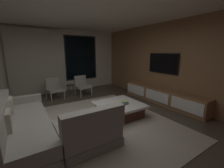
{
  "coord_description": "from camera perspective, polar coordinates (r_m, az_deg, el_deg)",
  "views": [
    {
      "loc": [
        -1.21,
        -3.02,
        1.73
      ],
      "look_at": [
        0.98,
        0.39,
        0.83
      ],
      "focal_mm": 23.33,
      "sensor_mm": 36.0,
      "label": 1
    }
  ],
  "objects": [
    {
      "name": "mounted_tv",
      "position": [
        5.31,
        19.32,
        7.65
      ],
      "size": [
        0.05,
        1.17,
        0.67
      ],
      "color": "black"
    },
    {
      "name": "media_wall",
      "position": [
        5.25,
        22.21,
        7.38
      ],
      "size": [
        0.12,
        7.8,
        2.7
      ],
      "color": "#8E6642",
      "rests_on": "floor"
    },
    {
      "name": "coffee_table",
      "position": [
        4.06,
        2.7,
        -9.89
      ],
      "size": [
        1.16,
        1.16,
        0.36
      ],
      "color": "#4B281C",
      "rests_on": "floor"
    },
    {
      "name": "area_rug",
      "position": [
        3.74,
        -4.18,
        -15.07
      ],
      "size": [
        3.2,
        3.8,
        0.01
      ],
      "primitive_type": "cube",
      "color": "#ADA391",
      "rests_on": "floor"
    },
    {
      "name": "media_console",
      "position": [
        5.24,
        18.92,
        -4.61
      ],
      "size": [
        0.46,
        3.1,
        0.52
      ],
      "color": "#8E6642",
      "rests_on": "floor"
    },
    {
      "name": "sectional_couch",
      "position": [
        3.28,
        -26.37,
        -15.0
      ],
      "size": [
        1.98,
        2.5,
        0.82
      ],
      "color": "gray",
      "rests_on": "floor"
    },
    {
      "name": "accent_chair_by_curtain",
      "position": [
        5.85,
        -21.79,
        -1.25
      ],
      "size": [
        0.63,
        0.64,
        0.78
      ],
      "color": "#B2ADA0",
      "rests_on": "floor"
    },
    {
      "name": "back_wall_with_window",
      "position": [
        6.75,
        -23.0,
        8.19
      ],
      "size": [
        6.6,
        0.3,
        2.7
      ],
      "color": "silver",
      "rests_on": "floor"
    },
    {
      "name": "accent_chair_near_window",
      "position": [
        6.04,
        -11.66,
        -0.19
      ],
      "size": [
        0.6,
        0.62,
        0.78
      ],
      "color": "#B2ADA0",
      "rests_on": "floor"
    },
    {
      "name": "floor",
      "position": [
        3.69,
        -9.92,
        -15.73
      ],
      "size": [
        9.2,
        9.2,
        0.0
      ],
      "primitive_type": "plane",
      "color": "#473D33"
    },
    {
      "name": "book_stack_on_coffee_table",
      "position": [
        3.94,
        4.21,
        -7.33
      ],
      "size": [
        0.27,
        0.21,
        0.08
      ],
      "color": "#7E7CCE",
      "rests_on": "coffee_table"
    },
    {
      "name": "ceiling",
      "position": [
        3.4,
        -11.85,
        28.79
      ],
      "size": [
        8.2,
        8.2,
        0.0
      ],
      "primitive_type": "plane",
      "color": "silver"
    },
    {
      "name": "side_stool",
      "position": [
        5.97,
        -16.1,
        -1.18
      ],
      "size": [
        0.32,
        0.32,
        0.46
      ],
      "color": "#333338",
      "rests_on": "floor"
    }
  ]
}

